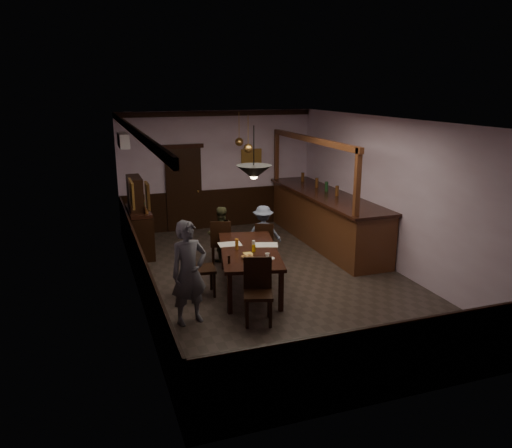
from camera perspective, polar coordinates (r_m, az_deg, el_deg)
name	(u,v)px	position (r m, az deg, el deg)	size (l,w,h in m)	color
room	(274,204)	(9.15, 2.06, 2.33)	(5.01, 8.01, 3.01)	#2D2621
dining_table	(249,253)	(8.99, -0.79, -3.29)	(1.46, 2.37, 0.75)	black
chair_far_left	(221,241)	(10.22, -4.03, -1.93)	(0.52, 0.52, 0.96)	black
chair_far_right	(264,241)	(10.31, 0.95, -1.98)	(0.50, 0.50, 0.89)	black
chair_near	(258,287)	(7.81, 0.22, -7.26)	(0.55, 0.55, 1.02)	black
chair_side	(197,265)	(8.80, -6.73, -4.68)	(0.49, 0.49, 1.03)	black
person_standing	(189,273)	(7.73, -7.67, -5.54)	(0.60, 0.39, 1.65)	#565762
person_seated_left	(221,234)	(10.47, -4.08, -1.16)	(0.57, 0.45, 1.18)	#424328
person_seated_right	(263,233)	(10.54, 0.82, -1.01)	(0.76, 0.44, 1.17)	slate
newspaper_left	(230,244)	(9.25, -3.01, -2.32)	(0.42, 0.30, 0.01)	silver
newspaper_right	(266,245)	(9.20, 1.18, -2.40)	(0.42, 0.30, 0.01)	silver
napkin	(248,253)	(8.74, -0.92, -3.38)	(0.15, 0.15, 0.00)	#E2BB53
saucer	(270,258)	(8.49, 1.65, -3.95)	(0.15, 0.15, 0.01)	white
coffee_cup	(267,255)	(8.51, 1.30, -3.59)	(0.08, 0.08, 0.07)	white
pastry_plate	(250,259)	(8.47, -0.72, -3.97)	(0.22, 0.22, 0.01)	white
pastry_ring_a	(245,257)	(8.47, -1.30, -3.77)	(0.13, 0.13, 0.04)	#C68C47
pastry_ring_b	(249,256)	(8.51, -0.75, -3.68)	(0.13, 0.13, 0.04)	#C68C47
soda_can	(254,248)	(8.83, -0.27, -2.79)	(0.07, 0.07, 0.12)	yellow
beer_glass	(237,244)	(8.92, -2.21, -2.33)	(0.06, 0.06, 0.20)	#BF721E
water_glass	(254,245)	(8.98, -0.28, -2.37)	(0.06, 0.06, 0.15)	silver
pepper_mill	(229,259)	(8.25, -3.10, -4.07)	(0.04, 0.04, 0.14)	black
sideboard	(139,223)	(11.16, -13.24, 0.06)	(0.46, 1.30, 1.72)	black
bar_counter	(325,217)	(11.75, 7.92, 0.80)	(1.04, 4.45, 2.49)	#462712
door_back	(184,190)	(12.72, -8.23, 3.87)	(0.90, 0.06, 2.10)	black
ac_unit	(123,140)	(11.29, -14.93, 9.24)	(0.20, 0.85, 0.30)	white
picture_left_small	(147,196)	(6.89, -12.32, 3.16)	(0.04, 0.28, 0.36)	olive
picture_left_large	(132,194)	(9.32, -14.03, 3.40)	(0.04, 0.62, 0.48)	olive
picture_back	(251,157)	(13.06, -0.54, 7.66)	(0.55, 0.04, 0.42)	olive
pendant_iron	(254,172)	(7.82, -0.25, 5.93)	(0.56, 0.56, 0.83)	black
pendant_brass_mid	(248,149)	(10.71, -0.90, 8.62)	(0.20, 0.20, 0.81)	#BF8C3F
pendant_brass_far	(239,142)	(11.99, -1.94, 9.35)	(0.20, 0.20, 0.81)	#BF8C3F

